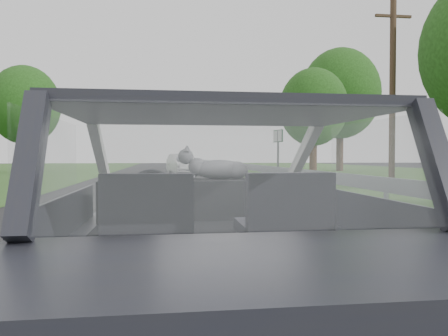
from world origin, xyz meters
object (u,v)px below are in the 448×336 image
object	(u,v)px
other_car	(182,164)
highway_sign	(278,156)
subject_car	(212,227)
utility_pole	(392,92)
cat	(219,168)

from	to	relation	value
other_car	highway_sign	world-z (taller)	highway_sign
subject_car	utility_pole	size ratio (longest dim) A/B	0.55
cat	utility_pole	size ratio (longest dim) A/B	0.08
highway_sign	other_car	bearing A→B (deg)	106.33
utility_pole	cat	bearing A→B (deg)	-123.80
subject_car	highway_sign	bearing A→B (deg)	73.79
subject_car	other_car	size ratio (longest dim) A/B	1.00
highway_sign	cat	bearing A→B (deg)	-116.81
other_car	highway_sign	distance (m)	9.21
other_car	utility_pole	xyz separation A→B (m)	(7.59, -12.24, 2.98)
utility_pole	highway_sign	bearing A→B (deg)	130.61
highway_sign	utility_pole	xyz separation A→B (m)	(3.45, -4.03, 2.44)
other_car	utility_pole	distance (m)	14.71
cat	other_car	world-z (taller)	other_car
subject_car	cat	xyz separation A→B (m)	(0.13, 0.66, 0.36)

